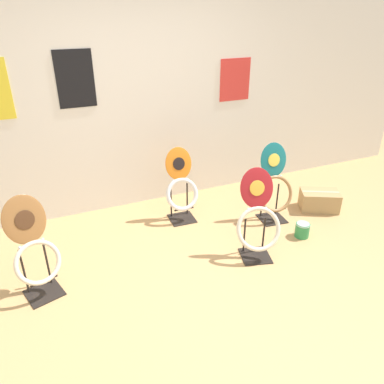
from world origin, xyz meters
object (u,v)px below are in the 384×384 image
Objects in this scene: storage_box at (319,200)px; toilet_seat_display_orange_sun at (181,189)px; toilet_seat_display_woodgrain at (34,250)px; toilet_seat_display_crimson_swirl at (258,221)px; paint_can at (302,229)px; toilet_seat_display_teal_sax at (275,187)px.

toilet_seat_display_orange_sun is at bearing 164.35° from storage_box.
toilet_seat_display_crimson_swirl is at bearing -8.08° from toilet_seat_display_woodgrain.
toilet_seat_display_orange_sun is 5.22× the size of paint_can.
toilet_seat_display_orange_sun is (-0.40, 0.94, -0.01)m from toilet_seat_display_crimson_swirl.
toilet_seat_display_teal_sax is 0.71m from storage_box.
toilet_seat_display_teal_sax is at bearing -23.40° from toilet_seat_display_orange_sun.
paint_can is at bearing -4.16° from toilet_seat_display_woodgrain.
toilet_seat_display_orange_sun reaches higher than paint_can.
toilet_seat_display_crimson_swirl is 1.33m from storage_box.
toilet_seat_display_teal_sax is at bearing 100.86° from paint_can.
toilet_seat_display_woodgrain is at bearing -176.10° from storage_box.
toilet_seat_display_crimson_swirl reaches higher than paint_can.
toilet_seat_display_crimson_swirl is at bearing -67.07° from toilet_seat_display_orange_sun.
toilet_seat_display_teal_sax is 1.04m from toilet_seat_display_orange_sun.
toilet_seat_display_orange_sun reaches higher than storage_box.
toilet_seat_display_orange_sun is at bearing 112.93° from toilet_seat_display_crimson_swirl.
toilet_seat_display_woodgrain is at bearing -156.94° from toilet_seat_display_orange_sun.
toilet_seat_display_teal_sax is at bearing 176.79° from storage_box.
toilet_seat_display_crimson_swirl is (-0.55, -0.53, -0.01)m from toilet_seat_display_teal_sax.
storage_box is at bearing 35.65° from paint_can.
toilet_seat_display_woodgrain is at bearing 175.84° from paint_can.
toilet_seat_display_woodgrain reaches higher than toilet_seat_display_crimson_swirl.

